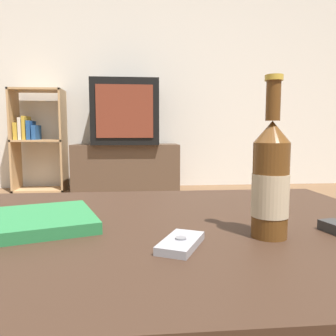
# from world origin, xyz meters

# --- Properties ---
(back_wall) EXTENTS (8.00, 0.05, 2.60)m
(back_wall) POSITION_xyz_m (0.00, 3.02, 1.30)
(back_wall) COLOR beige
(back_wall) RESTS_ON ground_plane
(coffee_table) EXTENTS (1.11, 0.79, 0.40)m
(coffee_table) POSITION_xyz_m (0.00, 0.00, 0.35)
(coffee_table) COLOR #332116
(coffee_table) RESTS_ON ground_plane
(tv_stand) EXTENTS (1.07, 0.44, 0.48)m
(tv_stand) POSITION_xyz_m (-0.16, 2.73, 0.24)
(tv_stand) COLOR #4C3828
(tv_stand) RESTS_ON ground_plane
(television) EXTENTS (0.65, 0.57, 0.64)m
(television) POSITION_xyz_m (-0.16, 2.72, 0.80)
(television) COLOR black
(television) RESTS_ON tv_stand
(bookshelf) EXTENTS (0.51, 0.30, 1.04)m
(bookshelf) POSITION_xyz_m (-1.08, 2.81, 0.55)
(bookshelf) COLOR tan
(bookshelf) RESTS_ON ground_plane
(beer_bottle) EXTENTS (0.07, 0.07, 0.30)m
(beer_bottle) POSITION_xyz_m (0.21, -0.11, 0.51)
(beer_bottle) COLOR #563314
(beer_bottle) RESTS_ON coffee_table
(cell_phone) EXTENTS (0.10, 0.12, 0.02)m
(cell_phone) POSITION_xyz_m (0.04, -0.15, 0.41)
(cell_phone) COLOR gray
(cell_phone) RESTS_ON coffee_table
(table_book) EXTENTS (0.25, 0.28, 0.02)m
(table_book) POSITION_xyz_m (-0.23, 0.01, 0.42)
(table_book) COLOR #236B38
(table_book) RESTS_ON coffee_table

